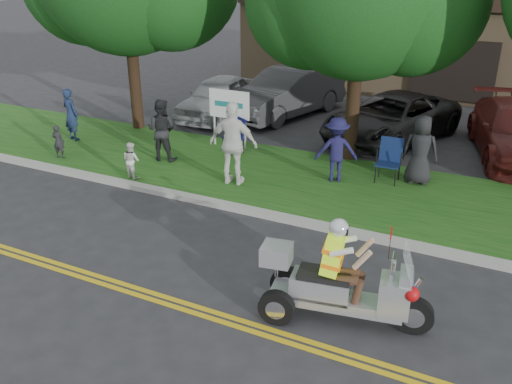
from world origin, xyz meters
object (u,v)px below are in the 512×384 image
at_px(parked_car_mid, 391,118).
at_px(spectator_adult_left, 71,114).
at_px(trike_scooter, 337,286).
at_px(parked_car_far_left, 219,97).
at_px(spectator_adult_right, 233,144).
at_px(lawn_chair_a, 236,133).
at_px(lawn_chair_b, 390,157).
at_px(parked_car_left, 286,93).
at_px(spectator_adult_mid, 161,130).

bearing_deg(parked_car_mid, spectator_adult_left, -132.90).
height_order(trike_scooter, parked_car_far_left, trike_scooter).
bearing_deg(spectator_adult_right, lawn_chair_a, -71.41).
bearing_deg(spectator_adult_right, lawn_chair_b, -158.45).
height_order(trike_scooter, parked_car_left, trike_scooter).
height_order(lawn_chair_a, lawn_chair_b, lawn_chair_b).
bearing_deg(trike_scooter, parked_car_left, 107.44).
bearing_deg(trike_scooter, spectator_adult_left, 144.18).
xyz_separation_m(spectator_adult_left, spectator_adult_mid, (3.45, -0.25, 0.06)).
bearing_deg(parked_car_left, lawn_chair_a, -69.09).
xyz_separation_m(spectator_adult_mid, parked_car_left, (1.05, 5.88, -0.12)).
relative_size(lawn_chair_a, spectator_adult_left, 0.62).
xyz_separation_m(lawn_chair_b, parked_car_far_left, (-6.83, 3.52, 0.01)).
height_order(trike_scooter, spectator_adult_right, spectator_adult_right).
distance_m(spectator_adult_right, parked_car_left, 6.69).
relative_size(trike_scooter, spectator_adult_left, 1.70).
height_order(lawn_chair_a, parked_car_far_left, parked_car_far_left).
bearing_deg(trike_scooter, parked_car_mid, 88.85).
bearing_deg(lawn_chair_b, spectator_adult_right, -152.17).
xyz_separation_m(lawn_chair_a, parked_car_far_left, (-2.49, 3.31, 0.06)).
xyz_separation_m(spectator_adult_mid, parked_car_far_left, (-1.02, 4.77, -0.23)).
distance_m(spectator_adult_right, parked_car_mid, 5.93).
distance_m(lawn_chair_a, spectator_adult_left, 5.08).
bearing_deg(parked_car_mid, trike_scooter, -62.01).
distance_m(lawn_chair_a, spectator_adult_mid, 2.09).
distance_m(lawn_chair_b, spectator_adult_mid, 5.95).
bearing_deg(lawn_chair_b, trike_scooter, -85.72).
xyz_separation_m(spectator_adult_left, spectator_adult_right, (5.99, -0.89, 0.23)).
height_order(lawn_chair_b, parked_car_mid, parked_car_mid).
distance_m(trike_scooter, lawn_chair_a, 7.80).
bearing_deg(spectator_adult_left, parked_car_far_left, -106.90).
xyz_separation_m(trike_scooter, lawn_chair_b, (-0.63, 5.80, 0.10)).
bearing_deg(spectator_adult_left, spectator_adult_mid, -172.75).
bearing_deg(parked_car_left, spectator_adult_left, -113.23).
relative_size(parked_car_far_left, parked_car_left, 0.84).
bearing_deg(parked_car_left, parked_car_far_left, -136.17).
bearing_deg(parked_car_far_left, parked_car_mid, -3.13).
xyz_separation_m(lawn_chair_a, spectator_adult_left, (-4.93, -1.20, 0.23)).
distance_m(spectator_adult_mid, parked_car_mid, 6.90).
distance_m(lawn_chair_a, spectator_adult_right, 2.39).
relative_size(spectator_adult_mid, parked_car_left, 0.34).
distance_m(spectator_adult_mid, spectator_adult_right, 2.62).
distance_m(lawn_chair_b, spectator_adult_right, 3.81).
bearing_deg(lawn_chair_a, trike_scooter, -18.81).
relative_size(spectator_adult_left, spectator_adult_right, 0.77).
xyz_separation_m(spectator_adult_left, parked_car_far_left, (2.44, 4.51, -0.17)).
bearing_deg(spectator_adult_left, parked_car_left, -117.19).
relative_size(spectator_adult_left, parked_car_left, 0.31).
bearing_deg(parked_car_left, trike_scooter, -47.23).
height_order(spectator_adult_mid, parked_car_mid, spectator_adult_mid).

